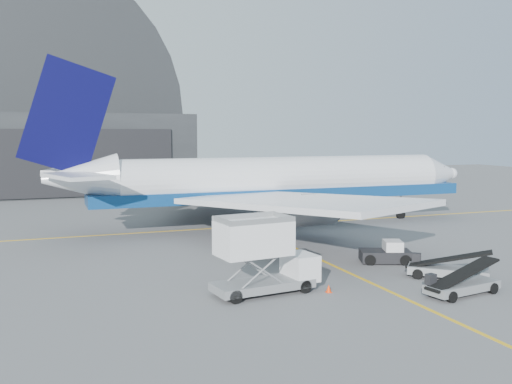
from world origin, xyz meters
name	(u,v)px	position (x,y,z in m)	size (l,w,h in m)	color
ground	(349,273)	(0.00, 0.00, 0.00)	(200.00, 200.00, 0.00)	#565659
taxi_lines	(276,239)	(0.00, 12.67, 0.01)	(80.00, 42.12, 0.02)	gold
hangar	(21,131)	(-22.00, 64.95, 9.54)	(50.00, 28.30, 28.00)	black
distant_bldg_a	(336,177)	(38.00, 72.00, 0.00)	(14.00, 8.00, 4.00)	black
distant_bldg_b	(417,176)	(55.00, 68.00, 0.00)	(8.00, 6.00, 2.80)	gray
airliner	(268,182)	(1.81, 19.10, 4.45)	(45.36, 43.98, 15.92)	white
catering_truck	(262,257)	(-7.19, -2.62, 2.17)	(6.47, 3.06, 4.28)	gray
pushback_tug	(387,254)	(4.06, 1.71, 0.61)	(3.98, 3.12, 1.62)	black
belt_loader_a	(461,285)	(3.45, -6.82, 0.59)	(5.14, 2.44, 1.92)	gray
belt_loader_b	(447,269)	(5.09, -3.53, 0.61)	(4.77, 4.45, 1.98)	gray
traffic_cone	(329,289)	(-3.43, -3.71, 0.23)	(0.33, 0.33, 0.47)	#F93707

